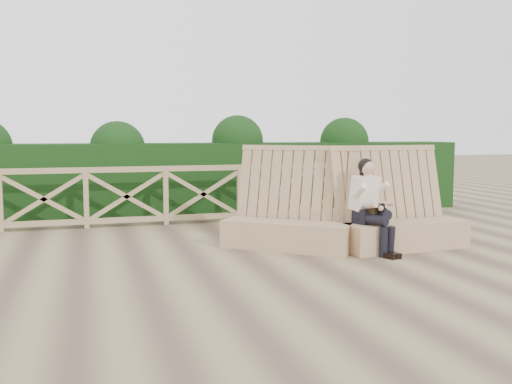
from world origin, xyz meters
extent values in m
plane|color=brown|center=(0.00, 0.00, 0.00)|extent=(60.00, 60.00, 0.00)
cube|color=#987657|center=(0.68, 0.69, 0.21)|extent=(1.81, 1.57, 0.41)
cube|color=#987657|center=(0.84, 0.90, 0.78)|extent=(1.77, 1.52, 1.53)
cube|color=#987657|center=(2.38, 0.18, 0.21)|extent=(1.94, 0.65, 0.41)
cube|color=#987657|center=(2.35, 0.45, 0.78)|extent=(1.93, 0.59, 1.53)
cube|color=black|center=(1.74, 0.23, 0.52)|extent=(0.42, 0.36, 0.21)
cube|color=beige|center=(1.73, 0.27, 0.85)|extent=(0.46, 0.39, 0.51)
sphere|color=tan|center=(1.74, 0.23, 1.22)|extent=(0.26, 0.26, 0.21)
sphere|color=black|center=(1.73, 0.26, 1.24)|extent=(0.29, 0.29, 0.22)
cylinder|color=black|center=(1.73, 0.00, 0.50)|extent=(0.29, 0.47, 0.15)
cylinder|color=black|center=(1.87, 0.07, 0.57)|extent=(0.29, 0.48, 0.16)
cylinder|color=black|center=(1.79, -0.20, 0.21)|extent=(0.15, 0.15, 0.41)
cylinder|color=black|center=(1.91, -0.18, 0.21)|extent=(0.15, 0.15, 0.41)
cube|color=black|center=(1.82, -0.29, 0.04)|extent=(0.16, 0.25, 0.08)
cube|color=black|center=(1.92, -0.27, 0.04)|extent=(0.16, 0.25, 0.08)
cube|color=black|center=(1.82, 0.07, 0.62)|extent=(0.29, 0.22, 0.17)
cube|color=black|center=(1.85, -0.09, 0.68)|extent=(0.09, 0.10, 0.12)
cube|color=#8D7252|center=(0.00, 3.50, 1.05)|extent=(10.10, 0.07, 0.10)
cube|color=#8D7252|center=(0.00, 3.50, 0.12)|extent=(10.10, 0.07, 0.10)
cube|color=black|center=(0.00, 4.70, 0.75)|extent=(12.00, 1.20, 1.50)
camera|label=1|loc=(-2.13, -7.13, 1.73)|focal=40.00mm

